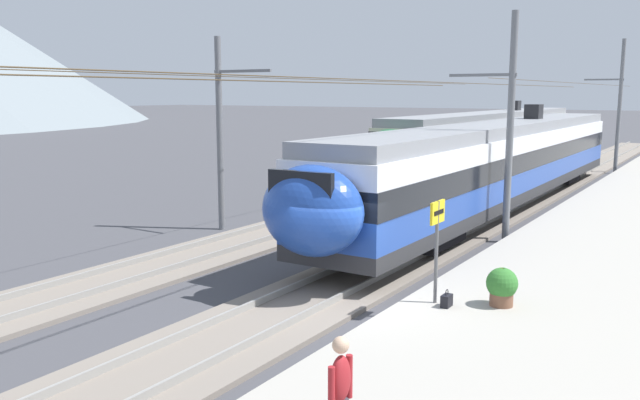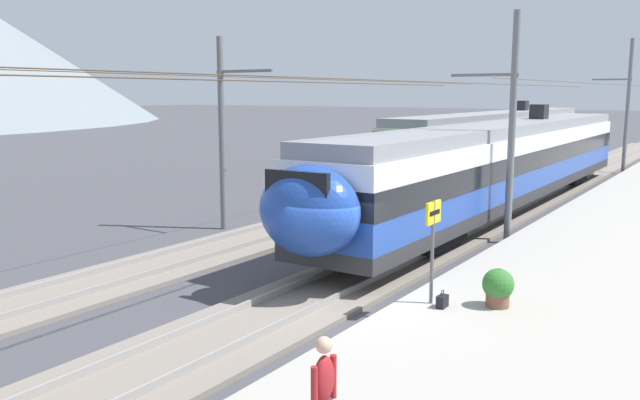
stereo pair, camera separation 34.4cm
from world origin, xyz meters
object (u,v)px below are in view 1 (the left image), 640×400
catenary_mast_far_side (223,129)px  potted_plant_platform_edge (502,285)px  train_far_track (491,136)px  platform_sign (437,229)px  handbag_near_sign (447,300)px  passenger_walking (340,392)px  catenary_mast_mid (506,125)px  train_near_platform (500,161)px  catenary_mast_east (617,105)px

catenary_mast_far_side → potted_plant_platform_edge: (-4.47, -11.88, -2.93)m
train_far_track → platform_sign: train_far_track is taller
handbag_near_sign → potted_plant_platform_edge: 1.29m
train_far_track → passenger_walking: 37.88m
passenger_walking → potted_plant_platform_edge: passenger_walking is taller
platform_sign → passenger_walking: 6.99m
catenary_mast_mid → passenger_walking: 15.88m
passenger_walking → handbag_near_sign: passenger_walking is taller
train_near_platform → passenger_walking: train_near_platform is taller
catenary_mast_east → platform_sign: 31.97m
train_near_platform → passenger_walking: bearing=-167.8°
train_near_platform → potted_plant_platform_edge: bearing=-162.3°
catenary_mast_east → handbag_near_sign: (-32.01, -1.48, -3.82)m
catenary_mast_far_side → train_near_platform: bearing=-38.8°
train_near_platform → platform_sign: bearing=-167.9°
handbag_near_sign → catenary_mast_far_side: bearing=64.5°
catenary_mast_east → passenger_walking: size_ratio=23.07×
train_far_track → catenary_mast_far_side: catenary_mast_far_side is taller
train_near_platform → catenary_mast_east: bearing=-6.3°
catenary_mast_east → train_near_platform: bearing=173.7°
platform_sign → passenger_walking: platform_sign is taller
passenger_walking → potted_plant_platform_edge: size_ratio=1.94×
platform_sign → potted_plant_platform_edge: size_ratio=2.69×
train_near_platform → catenary_mast_far_side: size_ratio=0.80×
catenary_mast_far_side → passenger_walking: bearing=-134.5°
catenary_mast_mid → catenary_mast_east: bearing=-0.0°
catenary_mast_east → potted_plant_platform_edge: bearing=-175.5°
train_far_track → catenary_mast_mid: bearing=-160.9°
train_near_platform → catenary_mast_far_side: catenary_mast_far_side is taller
catenary_mast_far_side → potted_plant_platform_edge: bearing=-110.6°
train_far_track → catenary_mast_mid: 22.42m
train_near_platform → catenary_mast_far_side: 12.03m
catenary_mast_far_side → handbag_near_sign: size_ratio=96.30×
train_far_track → potted_plant_platform_edge: size_ratio=36.40×
train_near_platform → catenary_mast_mid: bearing=-161.5°
handbag_near_sign → potted_plant_platform_edge: (0.73, -1.00, 0.33)m
train_near_platform → train_far_track: bearing=19.4°
train_far_track → catenary_mast_east: (2.13, -7.34, 2.12)m
passenger_walking → handbag_near_sign: (6.64, 1.19, -0.80)m
train_far_track → catenary_mast_mid: catenary_mast_mid is taller
handbag_near_sign → passenger_walking: bearing=-169.9°
catenary_mast_mid → handbag_near_sign: catenary_mast_mid is taller
train_near_platform → catenary_mast_mid: (-5.71, -1.91, 1.81)m
catenary_mast_mid → passenger_walking: bearing=-170.2°
platform_sign → handbag_near_sign: (-0.14, -0.33, -1.57)m
catenary_mast_mid → train_far_track: bearing=19.1°
catenary_mast_east → platform_sign: (-31.87, -1.14, -2.25)m
passenger_walking → train_near_platform: bearing=12.2°
train_far_track → catenary_mast_far_side: size_ratio=0.81×
catenary_mast_mid → passenger_walking: catenary_mast_mid is taller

